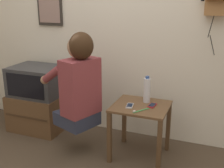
{
  "coord_description": "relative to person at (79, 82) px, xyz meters",
  "views": [
    {
      "loc": [
        1.04,
        -1.77,
        1.55
      ],
      "look_at": [
        0.09,
        0.65,
        0.75
      ],
      "focal_mm": 45.0,
      "sensor_mm": 36.0,
      "label": 1
    }
  ],
  "objects": [
    {
      "name": "toothbrush",
      "position": [
        0.62,
        0.01,
        -0.21
      ],
      "size": [
        0.11,
        0.16,
        0.02
      ],
      "rotation": [
        0.0,
        0.0,
        2.55
      ],
      "color": "#4CBF66",
      "rests_on": "side_table"
    },
    {
      "name": "side_table",
      "position": [
        0.59,
        0.16,
        -0.33
      ],
      "size": [
        0.53,
        0.49,
        0.55
      ],
      "color": "brown",
      "rests_on": "ground_plane"
    },
    {
      "name": "framed_picture",
      "position": [
        -0.69,
        0.62,
        0.7
      ],
      "size": [
        0.33,
        0.03,
        0.49
      ],
      "color": "#2D2823"
    },
    {
      "name": "cell_phone_spare",
      "position": [
        0.69,
        0.18,
        -0.21
      ],
      "size": [
        0.07,
        0.13,
        0.01
      ],
      "rotation": [
        0.0,
        0.0,
        -0.08
      ],
      "color": "maroon",
      "rests_on": "side_table"
    },
    {
      "name": "television",
      "position": [
        -0.74,
        0.34,
        -0.16
      ],
      "size": [
        0.6,
        0.47,
        0.34
      ],
      "color": "#38383A",
      "rests_on": "tv_stand"
    },
    {
      "name": "water_bottle",
      "position": [
        0.61,
        0.27,
        -0.09
      ],
      "size": [
        0.07,
        0.07,
        0.27
      ],
      "color": "silver",
      "rests_on": "side_table"
    },
    {
      "name": "cell_phone_held",
      "position": [
        0.49,
        0.1,
        -0.21
      ],
      "size": [
        0.08,
        0.13,
        0.01
      ],
      "rotation": [
        0.0,
        0.0,
        0.15
      ],
      "color": "silver",
      "rests_on": "side_table"
    },
    {
      "name": "tv_stand",
      "position": [
        -0.75,
        0.32,
        -0.55
      ],
      "size": [
        0.64,
        0.48,
        0.44
      ],
      "color": "brown",
      "rests_on": "ground_plane"
    },
    {
      "name": "person",
      "position": [
        0.0,
        0.0,
        0.0
      ],
      "size": [
        0.62,
        0.53,
        0.95
      ],
      "rotation": [
        0.0,
        0.0,
        1.2
      ],
      "color": "#2D3347",
      "rests_on": "ground_plane"
    },
    {
      "name": "wall_back",
      "position": [
        0.21,
        0.66,
        0.5
      ],
      "size": [
        6.8,
        0.05,
        2.55
      ],
      "color": "silver",
      "rests_on": "ground_plane"
    }
  ]
}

